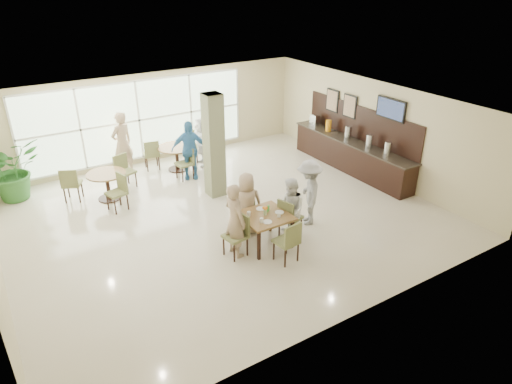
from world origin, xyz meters
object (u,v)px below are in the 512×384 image
buffet_counter (351,153)px  adult_a (189,150)px  adult_standing (122,144)px  teen_left (235,220)px  teen_standing (309,192)px  round_table_right (177,152)px  potted_plant (12,170)px  teen_right (291,209)px  main_table (265,218)px  teen_far (247,204)px  round_table_left (107,180)px  adult_b (202,141)px

buffet_counter → adult_a: bearing=154.9°
adult_a → adult_standing: adult_standing is taller
buffet_counter → teen_left: bearing=-157.9°
teen_standing → adult_a: 4.16m
round_table_right → potted_plant: potted_plant is taller
round_table_right → teen_right: 5.10m
teen_left → teen_right: bearing=-98.5°
buffet_counter → adult_standing: buffet_counter is taller
main_table → teen_left: teen_left is taller
teen_left → teen_far: bearing=-51.7°
buffet_counter → adult_a: size_ratio=2.70×
round_table_left → teen_left: (1.57, -4.12, 0.28)m
buffet_counter → potted_plant: size_ratio=2.88×
main_table → teen_far: size_ratio=0.69×
buffet_counter → teen_far: buffet_counter is taller
adult_a → teen_far: bearing=-69.6°
main_table → adult_standing: bearing=104.0°
teen_far → teen_standing: 1.54m
adult_standing → teen_far: bearing=83.7°
potted_plant → adult_standing: 3.00m
round_table_right → buffet_counter: 5.32m
teen_standing → adult_standing: bearing=-120.8°
round_table_left → teen_right: bearing=-54.7°
main_table → adult_standing: (-1.39, 5.57, 0.29)m
adult_a → teen_standing: bearing=-48.4°
round_table_right → teen_left: 5.07m
round_table_right → teen_right: size_ratio=0.78×
round_table_right → potted_plant: 4.49m
round_table_left → adult_b: adult_b is taller
round_table_right → adult_standing: size_ratio=0.59×
round_table_left → teen_standing: 5.38m
teen_left → teen_far: 0.96m
teen_right → adult_a: (-0.52, 4.29, 0.14)m
buffet_counter → teen_far: 4.85m
adult_b → main_table: bearing=2.6°
adult_b → adult_standing: 2.39m
buffet_counter → teen_left: 5.73m
potted_plant → teen_far: potted_plant is taller
main_table → buffet_counter: bearing=25.5°
round_table_left → potted_plant: bearing=146.4°
teen_far → teen_right: 1.02m
teen_left → adult_a: 4.31m
adult_a → adult_standing: 2.03m
round_table_left → adult_a: size_ratio=0.58×
round_table_right → adult_b: size_ratio=0.75×
adult_b → adult_standing: bearing=-90.9°
buffet_counter → adult_standing: 6.87m
teen_standing → teen_right: bearing=-35.7°
potted_plant → adult_a: size_ratio=0.93×
teen_far → adult_standing: 5.07m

